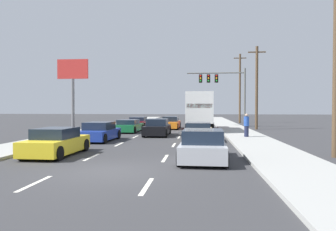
{
  "coord_description": "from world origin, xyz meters",
  "views": [
    {
      "loc": [
        3.19,
        -10.87,
        2.28
      ],
      "look_at": [
        0.33,
        18.33,
        1.53
      ],
      "focal_mm": 33.47,
      "sensor_mm": 36.0,
      "label": 1
    }
  ],
  "objects_px": {
    "car_yellow": "(56,143)",
    "box_truck": "(200,110)",
    "car_blue": "(99,132)",
    "pedestrian_near_corner": "(246,125)",
    "traffic_signal_mast": "(218,83)",
    "utility_pole_far": "(240,88)",
    "car_maroon": "(139,123)",
    "roadside_billboard": "(73,79)",
    "car_orange": "(171,123)",
    "car_silver": "(203,146)",
    "car_green": "(129,126)",
    "car_tan": "(198,133)",
    "utility_pole_mid": "(257,87)",
    "utility_pole_near": "(336,56)",
    "car_black": "(157,128)"
  },
  "relations": [
    {
      "from": "traffic_signal_mast",
      "to": "roadside_billboard",
      "type": "relative_size",
      "value": 0.87
    },
    {
      "from": "traffic_signal_mast",
      "to": "utility_pole_far",
      "type": "xyz_separation_m",
      "value": [
        3.67,
        9.01,
        -0.06
      ]
    },
    {
      "from": "car_yellow",
      "to": "box_truck",
      "type": "distance_m",
      "value": 17.48
    },
    {
      "from": "car_orange",
      "to": "car_silver",
      "type": "bearing_deg",
      "value": -80.99
    },
    {
      "from": "car_tan",
      "to": "car_silver",
      "type": "bearing_deg",
      "value": -88.53
    },
    {
      "from": "box_truck",
      "to": "car_silver",
      "type": "height_order",
      "value": "box_truck"
    },
    {
      "from": "car_black",
      "to": "utility_pole_near",
      "type": "height_order",
      "value": "utility_pole_near"
    },
    {
      "from": "box_truck",
      "to": "roadside_billboard",
      "type": "xyz_separation_m",
      "value": [
        -14.73,
        4.98,
        3.48
      ]
    },
    {
      "from": "car_yellow",
      "to": "utility_pole_mid",
      "type": "distance_m",
      "value": 23.16
    },
    {
      "from": "car_orange",
      "to": "utility_pole_far",
      "type": "height_order",
      "value": "utility_pole_far"
    },
    {
      "from": "car_maroon",
      "to": "car_silver",
      "type": "xyz_separation_m",
      "value": [
        6.84,
        -20.96,
        0.03
      ]
    },
    {
      "from": "car_black",
      "to": "car_silver",
      "type": "height_order",
      "value": "car_black"
    },
    {
      "from": "utility_pole_far",
      "to": "pedestrian_near_corner",
      "type": "xyz_separation_m",
      "value": [
        -2.48,
        -23.07,
        -4.18
      ]
    },
    {
      "from": "car_green",
      "to": "traffic_signal_mast",
      "type": "xyz_separation_m",
      "value": [
        8.72,
        8.92,
        4.67
      ]
    },
    {
      "from": "pedestrian_near_corner",
      "to": "utility_pole_mid",
      "type": "bearing_deg",
      "value": 75.87
    },
    {
      "from": "car_green",
      "to": "roadside_billboard",
      "type": "xyz_separation_m",
      "value": [
        -8.19,
        6.87,
        5.0
      ]
    },
    {
      "from": "box_truck",
      "to": "utility_pole_far",
      "type": "xyz_separation_m",
      "value": [
        5.85,
        16.04,
        3.09
      ]
    },
    {
      "from": "car_yellow",
      "to": "car_orange",
      "type": "relative_size",
      "value": 0.97
    },
    {
      "from": "car_maroon",
      "to": "roadside_billboard",
      "type": "distance_m",
      "value": 9.42
    },
    {
      "from": "roadside_billboard",
      "to": "car_green",
      "type": "bearing_deg",
      "value": -40.0
    },
    {
      "from": "utility_pole_mid",
      "to": "roadside_billboard",
      "type": "xyz_separation_m",
      "value": [
        -20.6,
        2.03,
        1.11
      ]
    },
    {
      "from": "car_black",
      "to": "traffic_signal_mast",
      "type": "bearing_deg",
      "value": 65.36
    },
    {
      "from": "car_orange",
      "to": "traffic_signal_mast",
      "type": "distance_m",
      "value": 8.06
    },
    {
      "from": "car_green",
      "to": "pedestrian_near_corner",
      "type": "height_order",
      "value": "pedestrian_near_corner"
    },
    {
      "from": "traffic_signal_mast",
      "to": "utility_pole_mid",
      "type": "height_order",
      "value": "utility_pole_mid"
    },
    {
      "from": "car_maroon",
      "to": "roadside_billboard",
      "type": "bearing_deg",
      "value": 174.03
    },
    {
      "from": "car_blue",
      "to": "pedestrian_near_corner",
      "type": "xyz_separation_m",
      "value": [
        10.25,
        2.5,
        0.39
      ]
    },
    {
      "from": "utility_pole_mid",
      "to": "roadside_billboard",
      "type": "height_order",
      "value": "utility_pole_mid"
    },
    {
      "from": "traffic_signal_mast",
      "to": "roadside_billboard",
      "type": "height_order",
      "value": "roadside_billboard"
    },
    {
      "from": "utility_pole_far",
      "to": "car_green",
      "type": "bearing_deg",
      "value": -124.64
    },
    {
      "from": "car_maroon",
      "to": "car_black",
      "type": "xyz_separation_m",
      "value": [
        3.32,
        -9.38,
        0.04
      ]
    },
    {
      "from": "car_maroon",
      "to": "box_truck",
      "type": "height_order",
      "value": "box_truck"
    },
    {
      "from": "utility_pole_mid",
      "to": "pedestrian_near_corner",
      "type": "distance_m",
      "value": 10.86
    },
    {
      "from": "car_orange",
      "to": "box_truck",
      "type": "relative_size",
      "value": 0.46
    },
    {
      "from": "box_truck",
      "to": "car_silver",
      "type": "bearing_deg",
      "value": -89.76
    },
    {
      "from": "car_green",
      "to": "car_blue",
      "type": "distance_m",
      "value": 7.64
    },
    {
      "from": "car_tan",
      "to": "roadside_billboard",
      "type": "xyz_separation_m",
      "value": [
        -14.6,
        14.17,
        4.96
      ]
    },
    {
      "from": "car_green",
      "to": "car_silver",
      "type": "relative_size",
      "value": 1.06
    },
    {
      "from": "car_black",
      "to": "utility_pole_mid",
      "type": "relative_size",
      "value": 0.49
    },
    {
      "from": "utility_pole_far",
      "to": "pedestrian_near_corner",
      "type": "height_order",
      "value": "utility_pole_far"
    },
    {
      "from": "car_yellow",
      "to": "box_truck",
      "type": "xyz_separation_m",
      "value": [
        6.88,
        16.0,
        1.47
      ]
    },
    {
      "from": "pedestrian_near_corner",
      "to": "roadside_billboard",
      "type": "bearing_deg",
      "value": 146.42
    },
    {
      "from": "traffic_signal_mast",
      "to": "box_truck",
      "type": "bearing_deg",
      "value": -107.22
    },
    {
      "from": "traffic_signal_mast",
      "to": "pedestrian_near_corner",
      "type": "height_order",
      "value": "traffic_signal_mast"
    },
    {
      "from": "car_black",
      "to": "utility_pole_far",
      "type": "height_order",
      "value": "utility_pole_far"
    },
    {
      "from": "box_truck",
      "to": "utility_pole_near",
      "type": "relative_size",
      "value": 1.05
    },
    {
      "from": "car_blue",
      "to": "traffic_signal_mast",
      "type": "height_order",
      "value": "traffic_signal_mast"
    },
    {
      "from": "car_silver",
      "to": "traffic_signal_mast",
      "type": "relative_size",
      "value": 0.63
    },
    {
      "from": "car_orange",
      "to": "utility_pole_far",
      "type": "xyz_separation_m",
      "value": [
        8.93,
        13.01,
        4.57
      ]
    },
    {
      "from": "car_orange",
      "to": "traffic_signal_mast",
      "type": "relative_size",
      "value": 0.62
    }
  ]
}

